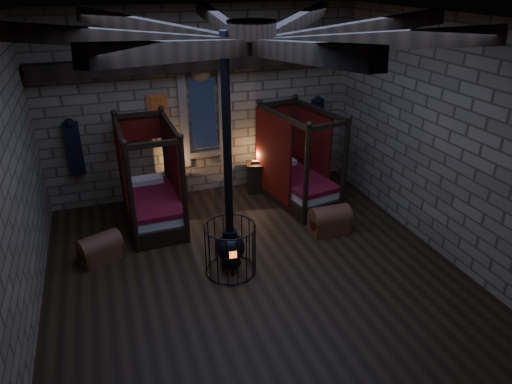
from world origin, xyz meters
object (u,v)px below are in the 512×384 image
object	(u,v)px
bed_left	(152,199)
stove	(230,243)
trunk_right	(330,220)
trunk_left	(101,249)
bed_right	(296,179)

from	to	relation	value
bed_left	stove	xyz separation A→B (m)	(1.03, -2.25, 0.05)
trunk_right	stove	bearing A→B (deg)	-163.01
trunk_left	stove	distance (m)	2.44
trunk_left	trunk_right	xyz separation A→B (m)	(4.42, -0.45, 0.02)
bed_right	trunk_left	size ratio (longest dim) A/B	2.60
bed_left	trunk_right	size ratio (longest dim) A/B	2.71
trunk_right	stove	world-z (taller)	stove
bed_left	trunk_left	xyz separation A→B (m)	(-1.11, -1.13, -0.29)
trunk_left	stove	world-z (taller)	stove
stove	trunk_right	bearing A→B (deg)	20.66
bed_left	stove	world-z (taller)	stove
bed_right	trunk_left	xyz separation A→B (m)	(-4.36, -1.10, -0.29)
trunk_right	stove	xyz separation A→B (m)	(-2.28, -0.67, 0.33)
bed_right	stove	bearing A→B (deg)	-144.89
bed_right	stove	size ratio (longest dim) A/B	0.54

